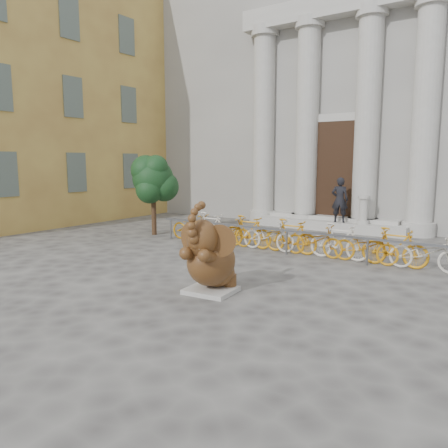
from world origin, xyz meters
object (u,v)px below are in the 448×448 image
Objects in this scene: tree at (153,180)px; pedestrian at (340,200)px; bike_rack at (291,236)px; elephant_statue at (210,260)px.

pedestrian is at bearing 40.17° from tree.
bike_rack is at bearing -0.90° from tree.
elephant_statue is 0.21× the size of bike_rack.
pedestrian is (5.31, 4.48, -0.80)m from tree.
tree reaches higher than pedestrian.
pedestrian is (-0.19, 4.57, 0.71)m from bike_rack.
bike_rack is 5.70m from tree.
elephant_statue is at bearing -85.44° from bike_rack.
tree is at bearing 136.77° from elephant_statue.
elephant_statue is 0.66× the size of tree.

